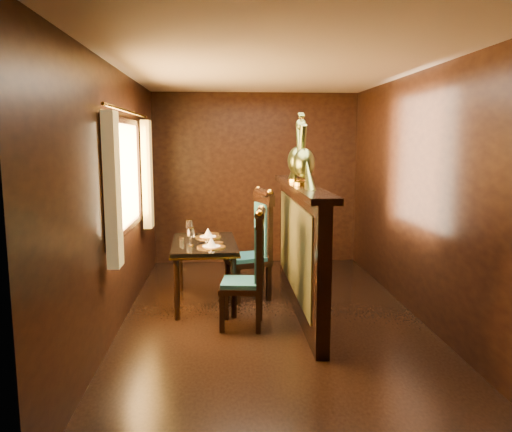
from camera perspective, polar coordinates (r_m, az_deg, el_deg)
The scene contains 8 objects.
ground at distance 5.20m, azimuth 1.83°, elevation -11.72°, with size 5.00×5.00×0.00m, color black.
room_shell at distance 4.90m, azimuth 0.90°, elevation 5.97°, with size 3.04×5.04×2.52m.
partition at distance 5.33m, azimuth 4.98°, elevation -3.27°, with size 0.26×2.70×1.36m.
dining_table at distance 5.58m, azimuth -5.96°, elevation -3.65°, with size 0.77×1.21×0.90m.
chair_left at distance 4.83m, azimuth -0.36°, elevation -5.68°, with size 0.47×0.49×1.18m.
chair_right at distance 5.76m, azimuth 0.16°, elevation -2.83°, with size 0.57×0.59×1.28m.
peacock_left at distance 5.02m, azimuth 5.53°, elevation 7.53°, with size 0.22×0.60×0.71m, color #1A5035, non-canonical shape.
peacock_right at distance 5.43m, azimuth 4.83°, elevation 7.73°, with size 0.23×0.62×0.73m, color #1A5035, non-canonical shape.
Camera 1 is at (-0.49, -4.86, 1.81)m, focal length 35.00 mm.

